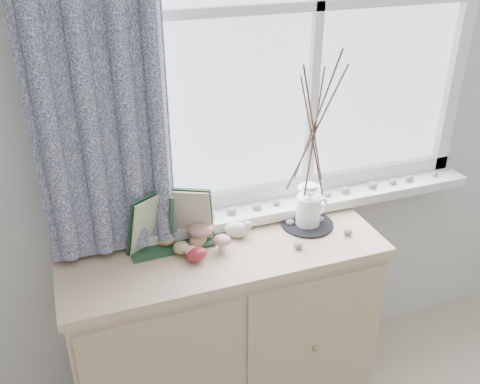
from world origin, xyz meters
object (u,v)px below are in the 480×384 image
Objects in this scene: botanical_book at (172,223)px; twig_pitcher at (314,126)px; toadstool_cluster at (204,234)px; sideboard at (225,335)px.

botanical_book is 0.62m from twig_pitcher.
botanical_book is at bearing 178.34° from toadstool_cluster.
toadstool_cluster is (-0.06, 0.04, 0.48)m from sideboard.
toadstool_cluster is 0.25× the size of twig_pitcher.
twig_pitcher reaches higher than botanical_book.
sideboard is 3.39× the size of botanical_book.
twig_pitcher is at bearing 6.77° from sideboard.
botanical_book is 0.49× the size of twig_pitcher.
botanical_book is 0.13m from toadstool_cluster.
toadstool_cluster is at bearing 163.33° from twig_pitcher.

